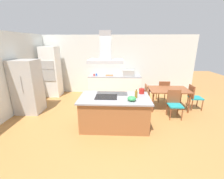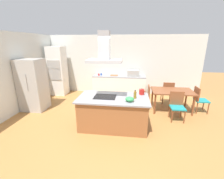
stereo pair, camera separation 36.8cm
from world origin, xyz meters
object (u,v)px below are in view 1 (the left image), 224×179
at_px(cutting_board, 109,75).
at_px(chair_facing_island, 174,102).
at_px(cooktop, 106,97).
at_px(refrigerator, 28,87).
at_px(chair_at_left_end, 143,95).
at_px(chair_at_right_end, 194,96).
at_px(coffee_mug_blue, 96,74).
at_px(coffee_mug_red, 94,75).
at_px(countertop_microwave, 128,73).
at_px(tea_kettle, 142,91).
at_px(wall_oven_stack, 51,72).
at_px(chair_facing_back_wall, 163,90).
at_px(range_hood, 106,53).
at_px(olive_oil_bottle, 136,94).
at_px(dining_table, 169,91).
at_px(mixing_bowl, 132,99).

relative_size(cutting_board, chair_facing_island, 0.38).
relative_size(cooktop, refrigerator, 0.33).
bearing_deg(chair_at_left_end, chair_at_right_end, 0.00).
bearing_deg(coffee_mug_blue, chair_at_left_end, -38.86).
height_order(coffee_mug_red, chair_at_left_end, coffee_mug_red).
bearing_deg(countertop_microwave, chair_at_right_end, -33.52).
distance_m(refrigerator, chair_facing_island, 4.92).
xyz_separation_m(tea_kettle, wall_oven_stack, (-3.69, 2.29, 0.12)).
xyz_separation_m(cooktop, chair_at_left_end, (1.24, 1.36, -0.40)).
xyz_separation_m(cooktop, countertop_microwave, (0.78, 2.88, 0.13)).
height_order(coffee_mug_blue, chair_at_left_end, coffee_mug_blue).
distance_m(countertop_microwave, cutting_board, 0.87).
bearing_deg(refrigerator, countertop_microwave, 29.70).
height_order(countertop_microwave, chair_facing_island, countertop_microwave).
height_order(cooktop, refrigerator, refrigerator).
height_order(chair_facing_back_wall, range_hood, range_hood).
height_order(wall_oven_stack, refrigerator, wall_oven_stack).
relative_size(cooktop, range_hood, 0.67).
relative_size(olive_oil_bottle, countertop_microwave, 0.46).
relative_size(wall_oven_stack, dining_table, 1.57).
bearing_deg(refrigerator, chair_facing_back_wall, 13.33).
relative_size(wall_oven_stack, chair_facing_back_wall, 2.47).
relative_size(refrigerator, chair_at_left_end, 2.04).
xyz_separation_m(mixing_bowl, coffee_mug_red, (-1.47, 3.09, -0.02)).
bearing_deg(coffee_mug_blue, chair_at_right_end, -22.44).
bearing_deg(chair_at_left_end, wall_oven_stack, 161.83).
bearing_deg(coffee_mug_red, wall_oven_stack, -174.29).
bearing_deg(mixing_bowl, chair_at_left_end, 71.01).
height_order(tea_kettle, chair_at_left_end, tea_kettle).
relative_size(wall_oven_stack, chair_at_left_end, 2.47).
bearing_deg(cooktop, countertop_microwave, 74.81).
bearing_deg(cooktop, coffee_mug_blue, 103.21).
bearing_deg(chair_facing_back_wall, coffee_mug_blue, 162.68).
relative_size(countertop_microwave, chair_facing_back_wall, 0.56).
xyz_separation_m(coffee_mug_blue, chair_facing_island, (2.84, -2.22, -0.44)).
distance_m(tea_kettle, coffee_mug_blue, 3.08).
distance_m(olive_oil_bottle, cutting_board, 3.08).
bearing_deg(chair_at_right_end, cooktop, -156.07).
bearing_deg(olive_oil_bottle, mixing_bowl, -119.46).
xyz_separation_m(coffee_mug_blue, chair_at_right_end, (3.76, -1.55, -0.44)).
relative_size(olive_oil_bottle, wall_oven_stack, 0.11).
height_order(cooktop, tea_kettle, tea_kettle).
height_order(chair_facing_back_wall, chair_at_left_end, same).
relative_size(olive_oil_bottle, coffee_mug_red, 2.58).
relative_size(cooktop, wall_oven_stack, 0.27).
xyz_separation_m(countertop_microwave, range_hood, (-0.78, -2.88, 1.06)).
xyz_separation_m(countertop_microwave, dining_table, (1.37, -1.52, -0.37)).
bearing_deg(coffee_mug_blue, cutting_board, 1.52).
distance_m(countertop_microwave, range_hood, 3.17).
xyz_separation_m(cutting_board, chair_at_right_end, (3.15, -1.57, -0.40)).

